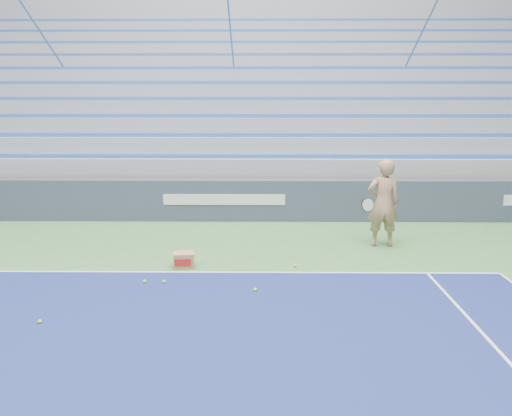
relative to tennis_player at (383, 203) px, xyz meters
The scene contains 9 objects.
sponsor_barrier 4.29m from the tennis_player, 148.58° to the left, with size 30.00×0.32×1.10m.
bleachers 8.85m from the tennis_player, 114.66° to the left, with size 31.00×9.15×7.30m.
tennis_player is the anchor object (origin of this frame).
ball_box 4.51m from the tennis_player, 160.62° to the right, with size 0.44×0.36×0.30m.
tennis_ball_0 3.97m from the tennis_player, 135.90° to the right, with size 0.07×0.07×0.07m, color #ABE02D.
tennis_ball_1 7.19m from the tennis_player, 146.42° to the right, with size 0.07×0.07×0.07m, color #ABE02D.
tennis_ball_2 5.07m from the tennis_player, 152.12° to the right, with size 0.07×0.07×0.07m, color #ABE02D.
tennis_ball_3 2.65m from the tennis_player, 144.09° to the right, with size 0.07×0.07×0.07m, color #ABE02D.
tennis_ball_4 5.38m from the tennis_player, 153.99° to the right, with size 0.07×0.07×0.07m, color #ABE02D.
Camera 1 is at (0.98, 2.96, 3.33)m, focal length 35.00 mm.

